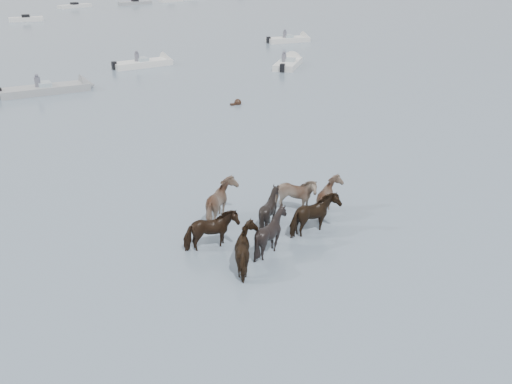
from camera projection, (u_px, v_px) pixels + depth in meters
ground at (196, 251)px, 16.91m from camera, size 400.00×400.00×0.00m
pony_herd at (270, 216)px, 17.78m from camera, size 6.51×4.83×1.55m
swimming_pony at (237, 103)px, 32.93m from camera, size 0.72×0.44×0.44m
motorboat_b at (58, 88)px, 35.85m from camera, size 6.22×1.86×1.92m
motorboat_c at (151, 63)px, 43.97m from camera, size 5.37×1.89×1.92m
motorboat_d at (290, 63)px, 44.06m from camera, size 4.48×4.43×1.92m
motorboat_e at (294, 39)px, 55.51m from camera, size 5.09×2.27×1.92m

